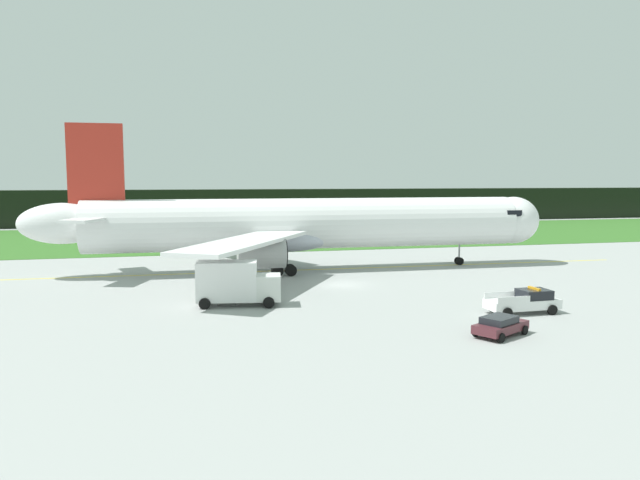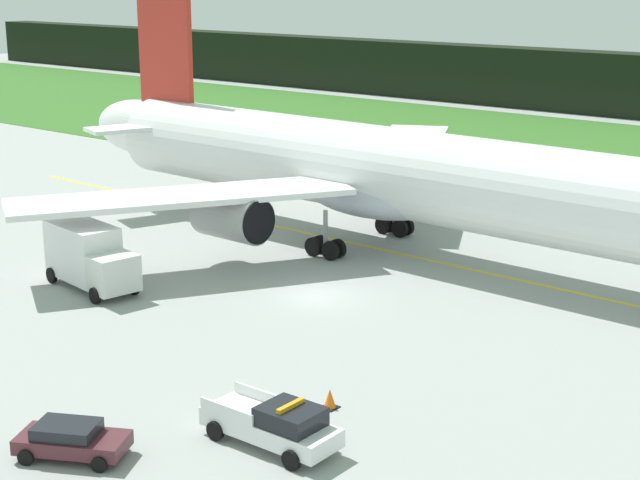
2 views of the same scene
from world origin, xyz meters
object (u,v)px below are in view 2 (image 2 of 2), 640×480
object	(u,v)px
airliner	(398,175)
staff_car	(71,439)
catering_truck	(89,256)
ops_pickup_truck	(275,424)
apron_cone	(330,399)

from	to	relation	value
airliner	staff_car	world-z (taller)	airliner
airliner	catering_truck	bearing A→B (deg)	-118.32
staff_car	catering_truck	bearing A→B (deg)	140.29
ops_pickup_truck	apron_cone	distance (m)	4.01
airliner	ops_pickup_truck	distance (m)	27.58
airliner	ops_pickup_truck	bearing A→B (deg)	-64.18
airliner	staff_car	xyz separation A→B (m)	(6.69, -29.91, -4.33)
ops_pickup_truck	catering_truck	distance (m)	22.34
apron_cone	staff_car	bearing A→B (deg)	-116.44
airliner	staff_car	bearing A→B (deg)	-77.39
airliner	ops_pickup_truck	xyz separation A→B (m)	(11.88, -24.55, -4.12)
catering_truck	staff_car	xyz separation A→B (m)	(15.76, -13.09, -1.17)
airliner	apron_cone	size ratio (longest dim) A/B	70.19
airliner	catering_truck	xyz separation A→B (m)	(-9.07, -16.83, -3.16)
catering_truck	apron_cone	distance (m)	20.79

